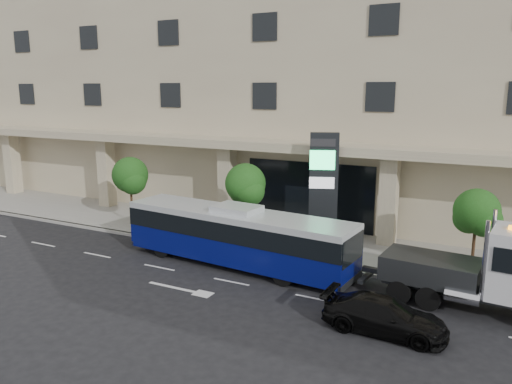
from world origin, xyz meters
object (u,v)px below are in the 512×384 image
tow_truck (493,274)px  black_sedan (384,315)px  signage_pylon (323,189)px  city_bus (237,235)px

tow_truck → black_sedan: tow_truck is taller
tow_truck → signage_pylon: 9.99m
black_sedan → signage_pylon: size_ratio=0.72×
black_sedan → signage_pylon: 10.14m
tow_truck → signage_pylon: bearing=154.9°
city_bus → signage_pylon: (2.67, 4.70, 1.70)m
black_sedan → signage_pylon: (-5.27, 8.27, 2.59)m
black_sedan → tow_truck: bearing=-42.7°
city_bus → tow_truck: 11.20m
city_bus → tow_truck: bearing=3.9°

